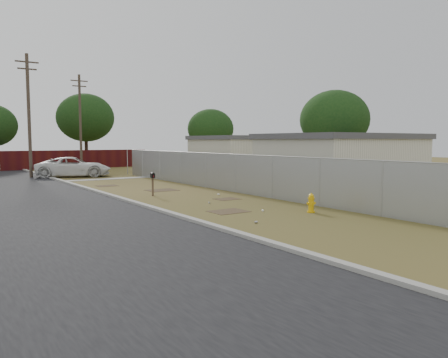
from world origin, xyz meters
TOP-DOWN VIEW (x-y plane):
  - ground at (0.00, 0.00)m, footprint 120.00×120.00m
  - street at (-6.76, 8.05)m, footprint 15.10×60.00m
  - chainlink_fence at (3.12, 1.03)m, footprint 0.10×27.06m
  - utility_poles at (-3.67, 20.67)m, footprint 12.60×8.24m
  - houses at (9.70, 3.13)m, footprint 9.30×17.24m
  - horizon_trees at (0.84, 23.56)m, footprint 33.32×31.94m
  - fire_hydrant at (1.69, -6.92)m, footprint 0.38×0.38m
  - mailbox at (-1.16, 1.03)m, footprint 0.29×0.50m
  - pickup_truck at (-1.23, 14.87)m, footprint 5.92×4.15m
  - scattered_litter at (0.08, -4.14)m, footprint 3.20×7.03m

SIDE VIEW (x-z plane):
  - ground at x=0.00m, z-range 0.00..0.00m
  - street at x=-6.76m, z-range -0.04..0.08m
  - scattered_litter at x=0.08m, z-range 0.01..0.08m
  - fire_hydrant at x=1.69m, z-range -0.02..0.72m
  - pickup_truck at x=-1.23m, z-range 0.00..1.50m
  - chainlink_fence at x=3.12m, z-range -0.21..1.81m
  - mailbox at x=-1.16m, z-range 0.34..1.49m
  - houses at x=9.70m, z-range 0.01..3.11m
  - horizon_trees at x=0.84m, z-range 0.74..8.52m
  - utility_poles at x=-3.67m, z-range 0.19..9.19m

